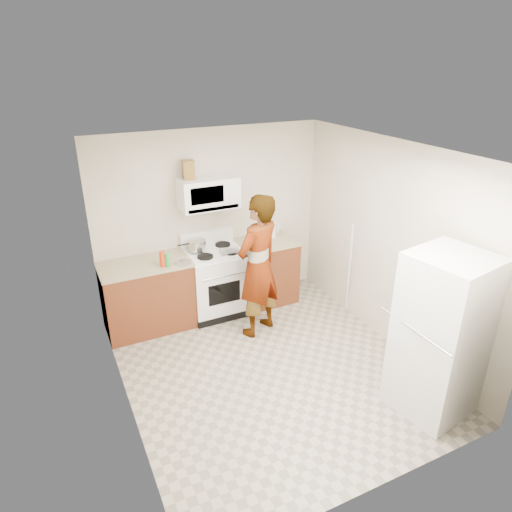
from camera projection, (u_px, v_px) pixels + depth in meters
floor at (271, 368)px, 5.31m from camera, size 3.60×3.60×0.00m
back_wall at (212, 220)px, 6.27m from camera, size 3.20×0.02×2.50m
right_wall at (391, 246)px, 5.43m from camera, size 0.02×3.60×2.50m
cabinet_left at (148, 297)px, 5.94m from camera, size 1.12×0.62×0.90m
counter_left at (144, 265)px, 5.74m from camera, size 1.14×0.64×0.03m
cabinet_right at (265, 272)px, 6.62m from camera, size 0.80×0.62×0.90m
counter_right at (266, 242)px, 6.43m from camera, size 0.82×0.64×0.03m
gas_range at (215, 281)px, 6.29m from camera, size 0.76×0.65×1.13m
microwave at (208, 193)px, 5.90m from camera, size 0.76×0.38×0.40m
person at (258, 267)px, 5.66m from camera, size 0.80×0.68×1.86m
fridge at (440, 336)px, 4.42m from camera, size 0.81×0.81×1.70m
kettle at (270, 230)px, 6.54m from camera, size 0.22×0.22×0.21m
jug at (189, 170)px, 5.70m from camera, size 0.16×0.16×0.24m
saucepan at (197, 245)px, 6.06m from camera, size 0.27×0.27×0.13m
tray at (230, 251)px, 6.04m from camera, size 0.28×0.21×0.05m
bottle_spray at (162, 259)px, 5.61m from camera, size 0.08×0.08×0.21m
bottle_hot_sauce at (162, 259)px, 5.64m from camera, size 0.07×0.07×0.17m
bottle_green_cap at (168, 260)px, 5.62m from camera, size 0.06×0.06×0.18m
pot_lid at (183, 262)px, 5.76m from camera, size 0.30×0.30×0.01m
broom at (349, 269)px, 6.15m from camera, size 0.21×0.24×1.37m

